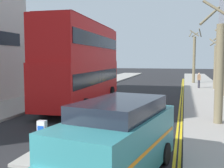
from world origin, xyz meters
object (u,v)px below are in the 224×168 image
at_px(keep_left_bollard, 42,139).
at_px(double_decker_bus_away, 83,62).
at_px(taxi_minivan, 117,140).
at_px(pedestrian_far, 199,80).

relative_size(keep_left_bollard, double_decker_bus_away, 0.10).
bearing_deg(taxi_minivan, keep_left_bollard, 159.91).
height_order(keep_left_bollard, double_decker_bus_away, double_decker_bus_away).
bearing_deg(keep_left_bollard, double_decker_bus_away, 103.09).
bearing_deg(pedestrian_far, keep_left_bollard, -104.91).
distance_m(keep_left_bollard, double_decker_bus_away, 10.13).
bearing_deg(pedestrian_far, double_decker_bus_away, -122.41).
relative_size(taxi_minivan, pedestrian_far, 3.14).
xyz_separation_m(keep_left_bollard, taxi_minivan, (2.78, -1.02, 0.46)).
bearing_deg(double_decker_bus_away, keep_left_bollard, -76.91).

